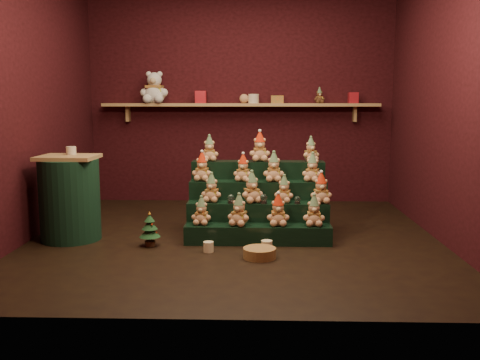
{
  "coord_description": "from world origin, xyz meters",
  "views": [
    {
      "loc": [
        0.22,
        -5.17,
        1.36
      ],
      "look_at": [
        0.05,
        0.25,
        0.55
      ],
      "focal_mm": 40.0,
      "sensor_mm": 36.0,
      "label": 1
    }
  ],
  "objects_px": {
    "riser_tier_front": "(258,234)",
    "mini_christmas_tree": "(150,229)",
    "snow_globe_b": "(264,199)",
    "wicker_basket": "(260,253)",
    "brown_bear": "(319,96)",
    "white_bear": "(154,83)",
    "snow_globe_a": "(231,199)",
    "mug_right": "(267,246)",
    "mug_left": "(208,247)",
    "snow_globe_c": "(297,200)",
    "side_table": "(70,198)"
  },
  "relations": [
    {
      "from": "riser_tier_front",
      "to": "mug_right",
      "type": "xyz_separation_m",
      "value": [
        0.08,
        -0.27,
        -0.04
      ]
    },
    {
      "from": "snow_globe_c",
      "to": "mug_left",
      "type": "distance_m",
      "value": 1.01
    },
    {
      "from": "snow_globe_a",
      "to": "side_table",
      "type": "relative_size",
      "value": 0.11
    },
    {
      "from": "mug_left",
      "to": "brown_bear",
      "type": "distance_m",
      "value": 2.98
    },
    {
      "from": "mug_left",
      "to": "wicker_basket",
      "type": "relative_size",
      "value": 0.33
    },
    {
      "from": "snow_globe_c",
      "to": "side_table",
      "type": "bearing_deg",
      "value": -178.41
    },
    {
      "from": "snow_globe_b",
      "to": "snow_globe_c",
      "type": "xyz_separation_m",
      "value": [
        0.33,
        0.0,
        -0.01
      ]
    },
    {
      "from": "snow_globe_a",
      "to": "mug_right",
      "type": "xyz_separation_m",
      "value": [
        0.35,
        -0.43,
        -0.35
      ]
    },
    {
      "from": "mini_christmas_tree",
      "to": "brown_bear",
      "type": "xyz_separation_m",
      "value": [
        1.81,
        2.15,
        1.26
      ]
    },
    {
      "from": "side_table",
      "to": "brown_bear",
      "type": "distance_m",
      "value": 3.42
    },
    {
      "from": "snow_globe_b",
      "to": "snow_globe_c",
      "type": "bearing_deg",
      "value": 0.0
    },
    {
      "from": "mini_christmas_tree",
      "to": "snow_globe_c",
      "type": "bearing_deg",
      "value": 11.34
    },
    {
      "from": "snow_globe_b",
      "to": "mini_christmas_tree",
      "type": "bearing_deg",
      "value": -165.29
    },
    {
      "from": "snow_globe_b",
      "to": "snow_globe_a",
      "type": "bearing_deg",
      "value": 180.0
    },
    {
      "from": "side_table",
      "to": "wicker_basket",
      "type": "distance_m",
      "value": 1.97
    },
    {
      "from": "mug_left",
      "to": "white_bear",
      "type": "distance_m",
      "value": 2.94
    },
    {
      "from": "snow_globe_a",
      "to": "wicker_basket",
      "type": "relative_size",
      "value": 0.31
    },
    {
      "from": "mini_christmas_tree",
      "to": "brown_bear",
      "type": "distance_m",
      "value": 3.08
    },
    {
      "from": "snow_globe_b",
      "to": "white_bear",
      "type": "relative_size",
      "value": 0.18
    },
    {
      "from": "mini_christmas_tree",
      "to": "mug_left",
      "type": "bearing_deg",
      "value": -17.75
    },
    {
      "from": "snow_globe_a",
      "to": "mug_right",
      "type": "bearing_deg",
      "value": -51.38
    },
    {
      "from": "riser_tier_front",
      "to": "mini_christmas_tree",
      "type": "xyz_separation_m",
      "value": [
        -1.02,
        -0.12,
        0.07
      ]
    },
    {
      "from": "riser_tier_front",
      "to": "snow_globe_a",
      "type": "relative_size",
      "value": 15.64
    },
    {
      "from": "white_bear",
      "to": "riser_tier_front",
      "type": "bearing_deg",
      "value": -54.19
    },
    {
      "from": "mini_christmas_tree",
      "to": "mug_right",
      "type": "bearing_deg",
      "value": -7.9
    },
    {
      "from": "snow_globe_a",
      "to": "mug_right",
      "type": "relative_size",
      "value": 0.87
    },
    {
      "from": "snow_globe_a",
      "to": "riser_tier_front",
      "type": "bearing_deg",
      "value": -31.12
    },
    {
      "from": "riser_tier_front",
      "to": "snow_globe_b",
      "type": "bearing_deg",
      "value": 71.25
    },
    {
      "from": "snow_globe_b",
      "to": "mug_left",
      "type": "bearing_deg",
      "value": -137.27
    },
    {
      "from": "mini_christmas_tree",
      "to": "snow_globe_a",
      "type": "bearing_deg",
      "value": 20.52
    },
    {
      "from": "mug_left",
      "to": "mug_right",
      "type": "xyz_separation_m",
      "value": [
        0.53,
        0.03,
        0.0
      ]
    },
    {
      "from": "snow_globe_c",
      "to": "wicker_basket",
      "type": "bearing_deg",
      "value": -120.24
    },
    {
      "from": "riser_tier_front",
      "to": "snow_globe_a",
      "type": "bearing_deg",
      "value": 148.88
    },
    {
      "from": "riser_tier_front",
      "to": "white_bear",
      "type": "xyz_separation_m",
      "value": [
        -1.35,
        2.03,
        1.49
      ]
    },
    {
      "from": "snow_globe_b",
      "to": "mug_right",
      "type": "distance_m",
      "value": 0.56
    },
    {
      "from": "brown_bear",
      "to": "mug_right",
      "type": "bearing_deg",
      "value": -116.13
    },
    {
      "from": "snow_globe_b",
      "to": "white_bear",
      "type": "xyz_separation_m",
      "value": [
        -1.4,
        1.87,
        1.17
      ]
    },
    {
      "from": "riser_tier_front",
      "to": "brown_bear",
      "type": "xyz_separation_m",
      "value": [
        0.79,
        2.03,
        1.33
      ]
    },
    {
      "from": "mug_left",
      "to": "snow_globe_a",
      "type": "bearing_deg",
      "value": 68.56
    },
    {
      "from": "riser_tier_front",
      "to": "snow_globe_c",
      "type": "xyz_separation_m",
      "value": [
        0.39,
        0.16,
        0.31
      ]
    },
    {
      "from": "snow_globe_b",
      "to": "riser_tier_front",
      "type": "bearing_deg",
      "value": -108.75
    },
    {
      "from": "white_bear",
      "to": "mug_left",
      "type": "bearing_deg",
      "value": -66.63
    },
    {
      "from": "snow_globe_a",
      "to": "wicker_basket",
      "type": "height_order",
      "value": "snow_globe_a"
    },
    {
      "from": "mug_left",
      "to": "wicker_basket",
      "type": "xyz_separation_m",
      "value": [
        0.46,
        -0.17,
        -0.0
      ]
    },
    {
      "from": "snow_globe_b",
      "to": "wicker_basket",
      "type": "bearing_deg",
      "value": -93.56
    },
    {
      "from": "wicker_basket",
      "to": "brown_bear",
      "type": "xyz_separation_m",
      "value": [
        0.78,
        2.51,
        1.37
      ]
    },
    {
      "from": "side_table",
      "to": "mini_christmas_tree",
      "type": "distance_m",
      "value": 0.89
    },
    {
      "from": "mini_christmas_tree",
      "to": "mug_left",
      "type": "distance_m",
      "value": 0.61
    },
    {
      "from": "riser_tier_front",
      "to": "white_bear",
      "type": "relative_size",
      "value": 2.72
    },
    {
      "from": "riser_tier_front",
      "to": "brown_bear",
      "type": "height_order",
      "value": "brown_bear"
    }
  ]
}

